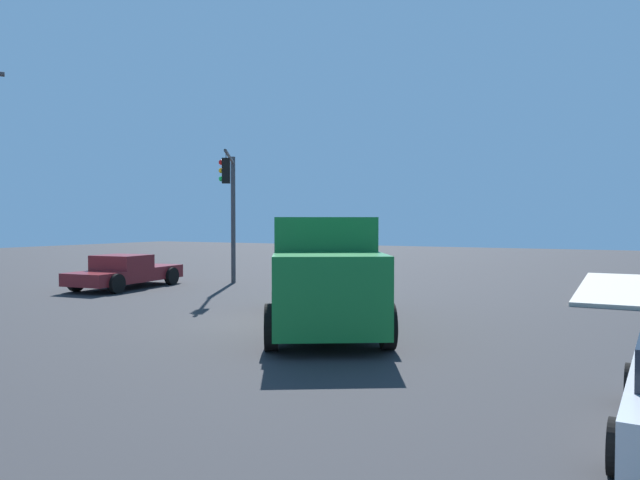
# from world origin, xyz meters

# --- Properties ---
(ground_plane) EXTENTS (100.00, 100.00, 0.00)m
(ground_plane) POSITION_xyz_m (0.00, 0.00, 0.00)
(ground_plane) COLOR #2B2B2D
(delivery_truck) EXTENTS (6.12, 7.97, 2.84)m
(delivery_truck) POSITION_xyz_m (-1.15, -0.25, 1.48)
(delivery_truck) COLOR #146B2D
(delivery_truck) RESTS_ON ground
(traffic_light_primary) EXTENTS (2.49, 3.86, 5.64)m
(traffic_light_primary) POSITION_xyz_m (6.43, -6.60, 3.74)
(traffic_light_primary) COLOR #38383D
(traffic_light_primary) RESTS_ON ground
(pickup_maroon) EXTENTS (2.63, 5.36, 1.38)m
(pickup_maroon) POSITION_xyz_m (9.94, -4.08, 0.73)
(pickup_maroon) COLOR maroon
(pickup_maroon) RESTS_ON ground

